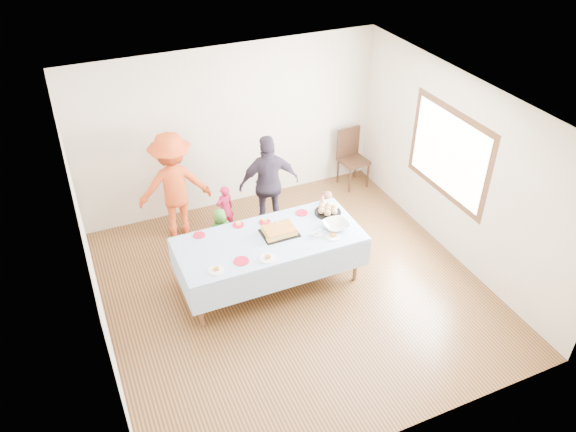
{
  "coord_description": "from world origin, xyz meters",
  "views": [
    {
      "loc": [
        -2.43,
        -5.33,
        5.29
      ],
      "look_at": [
        0.04,
        0.3,
        1.04
      ],
      "focal_mm": 35.0,
      "sensor_mm": 36.0,
      "label": 1
    }
  ],
  "objects_px": {
    "party_table": "(270,242)",
    "adult_left": "(174,185)",
    "dining_chair": "(351,154)",
    "birthday_cake": "(279,231)"
  },
  "relations": [
    {
      "from": "dining_chair",
      "to": "adult_left",
      "type": "xyz_separation_m",
      "value": [
        -3.2,
        -0.24,
        0.28
      ]
    },
    {
      "from": "party_table",
      "to": "birthday_cake",
      "type": "distance_m",
      "value": 0.2
    },
    {
      "from": "party_table",
      "to": "adult_left",
      "type": "relative_size",
      "value": 1.46
    },
    {
      "from": "party_table",
      "to": "adult_left",
      "type": "xyz_separation_m",
      "value": [
        -0.86,
        1.71,
        0.13
      ]
    },
    {
      "from": "party_table",
      "to": "birthday_cake",
      "type": "xyz_separation_m",
      "value": [
        0.17,
        0.05,
        0.1
      ]
    },
    {
      "from": "birthday_cake",
      "to": "adult_left",
      "type": "distance_m",
      "value": 1.95
    },
    {
      "from": "adult_left",
      "to": "dining_chair",
      "type": "bearing_deg",
      "value": -169.83
    },
    {
      "from": "party_table",
      "to": "dining_chair",
      "type": "bearing_deg",
      "value": 39.86
    },
    {
      "from": "party_table",
      "to": "birthday_cake",
      "type": "relative_size",
      "value": 5.13
    },
    {
      "from": "dining_chair",
      "to": "birthday_cake",
      "type": "bearing_deg",
      "value": -144.28
    }
  ]
}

